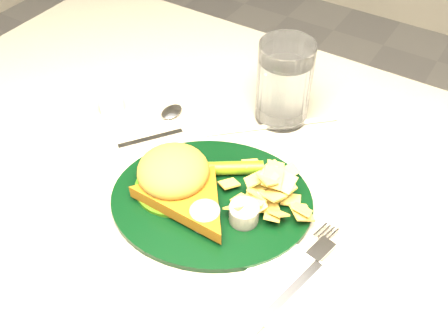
# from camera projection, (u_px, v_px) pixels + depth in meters

# --- Properties ---
(dinner_plate) EXTENTS (0.33, 0.31, 0.06)m
(dinner_plate) POSITION_uv_depth(u_px,v_px,m) (211.00, 186.00, 0.64)
(dinner_plate) COLOR black
(dinner_plate) RESTS_ON table
(water_glass) EXTENTS (0.10, 0.10, 0.13)m
(water_glass) POSITION_uv_depth(u_px,v_px,m) (284.00, 82.00, 0.73)
(water_glass) COLOR silver
(water_glass) RESTS_ON table
(fork_napkin) EXTENTS (0.15, 0.17, 0.01)m
(fork_napkin) POSITION_uv_depth(u_px,v_px,m) (291.00, 289.00, 0.56)
(fork_napkin) COLOR white
(fork_napkin) RESTS_ON table
(spoon) EXTENTS (0.11, 0.13, 0.01)m
(spoon) POSITION_uv_depth(u_px,v_px,m) (151.00, 137.00, 0.74)
(spoon) COLOR silver
(spoon) RESTS_ON table
(ramekin) EXTENTS (0.05, 0.05, 0.02)m
(ramekin) POSITION_uv_depth(u_px,v_px,m) (111.00, 105.00, 0.78)
(ramekin) COLOR silver
(ramekin) RESTS_ON table
(wrapped_straw) EXTENTS (0.20, 0.19, 0.01)m
(wrapped_straw) POSITION_uv_depth(u_px,v_px,m) (273.00, 126.00, 0.76)
(wrapped_straw) COLOR white
(wrapped_straw) RESTS_ON table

